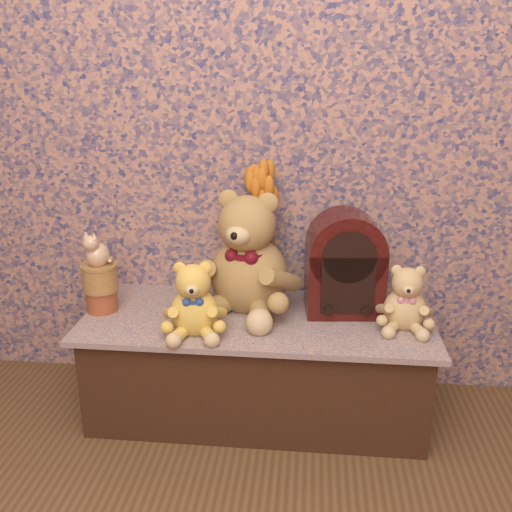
{
  "coord_description": "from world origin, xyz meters",
  "views": [
    {
      "loc": [
        0.18,
        -0.55,
        1.22
      ],
      "look_at": [
        0.0,
        1.2,
        0.62
      ],
      "focal_mm": 39.39,
      "sensor_mm": 36.0,
      "label": 1
    }
  ],
  "objects_px": {
    "teddy_large": "(249,246)",
    "cathedral_radio": "(345,262)",
    "cat_figurine": "(97,247)",
    "biscuit_tin_lower": "(102,300)",
    "ceramic_vase": "(262,276)",
    "teddy_medium": "(194,294)",
    "teddy_small": "(406,294)"
  },
  "relations": [
    {
      "from": "cat_figurine",
      "to": "cathedral_radio",
      "type": "bearing_deg",
      "value": 21.45
    },
    {
      "from": "teddy_medium",
      "to": "biscuit_tin_lower",
      "type": "xyz_separation_m",
      "value": [
        -0.37,
        0.13,
        -0.09
      ]
    },
    {
      "from": "teddy_large",
      "to": "teddy_medium",
      "type": "relative_size",
      "value": 1.76
    },
    {
      "from": "teddy_medium",
      "to": "teddy_small",
      "type": "xyz_separation_m",
      "value": [
        0.69,
        0.11,
        -0.01
      ]
    },
    {
      "from": "teddy_large",
      "to": "biscuit_tin_lower",
      "type": "height_order",
      "value": "teddy_large"
    },
    {
      "from": "ceramic_vase",
      "to": "teddy_small",
      "type": "bearing_deg",
      "value": -19.22
    },
    {
      "from": "cathedral_radio",
      "to": "cat_figurine",
      "type": "bearing_deg",
      "value": -179.59
    },
    {
      "from": "teddy_small",
      "to": "cathedral_radio",
      "type": "relative_size",
      "value": 0.64
    },
    {
      "from": "ceramic_vase",
      "to": "biscuit_tin_lower",
      "type": "bearing_deg",
      "value": -165.21
    },
    {
      "from": "ceramic_vase",
      "to": "cat_figurine",
      "type": "height_order",
      "value": "cat_figurine"
    },
    {
      "from": "biscuit_tin_lower",
      "to": "cat_figurine",
      "type": "bearing_deg",
      "value": 0.0
    },
    {
      "from": "teddy_medium",
      "to": "ceramic_vase",
      "type": "relative_size",
      "value": 1.36
    },
    {
      "from": "teddy_medium",
      "to": "ceramic_vase",
      "type": "xyz_separation_m",
      "value": [
        0.2,
        0.28,
        -0.04
      ]
    },
    {
      "from": "teddy_large",
      "to": "cat_figurine",
      "type": "distance_m",
      "value": 0.53
    },
    {
      "from": "biscuit_tin_lower",
      "to": "ceramic_vase",
      "type": "bearing_deg",
      "value": 14.79
    },
    {
      "from": "teddy_small",
      "to": "teddy_medium",
      "type": "bearing_deg",
      "value": -166.4
    },
    {
      "from": "teddy_large",
      "to": "cat_figurine",
      "type": "bearing_deg",
      "value": -156.5
    },
    {
      "from": "teddy_large",
      "to": "ceramic_vase",
      "type": "distance_m",
      "value": 0.15
    },
    {
      "from": "biscuit_tin_lower",
      "to": "cat_figurine",
      "type": "xyz_separation_m",
      "value": [
        0.0,
        0.0,
        0.2
      ]
    },
    {
      "from": "cathedral_radio",
      "to": "cat_figurine",
      "type": "relative_size",
      "value": 2.83
    },
    {
      "from": "teddy_large",
      "to": "cathedral_radio",
      "type": "distance_m",
      "value": 0.34
    },
    {
      "from": "teddy_large",
      "to": "ceramic_vase",
      "type": "bearing_deg",
      "value": 70.26
    },
    {
      "from": "cat_figurine",
      "to": "teddy_large",
      "type": "bearing_deg",
      "value": 25.15
    },
    {
      "from": "teddy_medium",
      "to": "cat_figurine",
      "type": "height_order",
      "value": "cat_figurine"
    },
    {
      "from": "teddy_small",
      "to": "cat_figurine",
      "type": "relative_size",
      "value": 1.82
    },
    {
      "from": "teddy_medium",
      "to": "biscuit_tin_lower",
      "type": "bearing_deg",
      "value": 152.48
    },
    {
      "from": "cathedral_radio",
      "to": "biscuit_tin_lower",
      "type": "distance_m",
      "value": 0.88
    },
    {
      "from": "ceramic_vase",
      "to": "teddy_medium",
      "type": "bearing_deg",
      "value": -125.14
    },
    {
      "from": "teddy_medium",
      "to": "ceramic_vase",
      "type": "height_order",
      "value": "teddy_medium"
    },
    {
      "from": "teddy_small",
      "to": "teddy_large",
      "type": "bearing_deg",
      "value": 173.01
    },
    {
      "from": "cathedral_radio",
      "to": "biscuit_tin_lower",
      "type": "xyz_separation_m",
      "value": [
        -0.86,
        -0.09,
        -0.14
      ]
    },
    {
      "from": "teddy_small",
      "to": "biscuit_tin_lower",
      "type": "xyz_separation_m",
      "value": [
        -1.06,
        0.02,
        -0.08
      ]
    }
  ]
}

